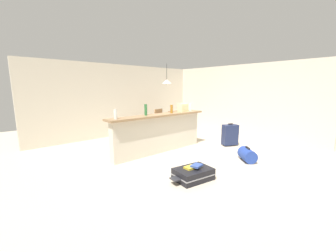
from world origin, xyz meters
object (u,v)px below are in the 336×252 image
bottle_amber (172,109)px  bottle_white (115,114)px  grocery_bag (183,108)px  suitcase_upright_navy (230,135)px  bottle_green (146,110)px  pendant_lamp (167,82)px  suitcase_flat_black (193,174)px  bottle_clear (190,107)px  dining_chair_near_partition (175,123)px  dining_chair_far_side (157,120)px  duffel_bag_blue (247,155)px  book_stack (193,167)px  dining_table (166,118)px

bottle_amber → bottle_white: bearing=-179.4°
grocery_bag → suitcase_upright_navy: grocery_bag is taller
bottle_green → suitcase_upright_navy: bottle_green is taller
pendant_lamp → suitcase_flat_black: pendant_lamp is taller
bottle_clear → dining_chair_near_partition: (0.15, 0.83, -0.62)m
dining_chair_far_side → grocery_bag: bearing=-105.1°
bottle_amber → duffel_bag_blue: 2.24m
dining_chair_far_side → book_stack: 4.21m
pendant_lamp → duffel_bag_blue: 3.72m
bottle_amber → book_stack: 2.21m
dining_chair_near_partition → dining_chair_far_side: 1.03m
book_stack → dining_chair_far_side: bearing=60.5°
bottle_clear → suitcase_flat_black: 2.80m
dining_chair_near_partition → book_stack: 3.33m
bottle_green → suitcase_upright_navy: size_ratio=0.42×
bottle_green → dining_chair_far_side: (1.84, 1.86, -0.65)m
dining_chair_far_side → suitcase_flat_black: size_ratio=1.07×
dining_chair_far_side → book_stack: (-2.07, -3.66, -0.26)m
pendant_lamp → suitcase_upright_navy: size_ratio=1.06×
grocery_bag → book_stack: grocery_bag is taller
duffel_bag_blue → bottle_white: bearing=141.7°
bottle_white → bottle_clear: bottle_clear is taller
grocery_bag → pendant_lamp: 1.59m
grocery_bag → dining_chair_near_partition: 1.13m
bottle_white → suitcase_upright_navy: bottle_white is taller
dining_table → suitcase_upright_navy: 2.35m
grocery_bag → dining_chair_far_side: bearing=74.9°
grocery_bag → dining_table: bearing=69.3°
book_stack → pendant_lamp: bearing=56.0°
bottle_green → duffel_bag_blue: bottle_green is taller
bottle_white → bottle_green: bottle_green is taller
suitcase_upright_navy → duffel_bag_blue: suitcase_upright_navy is taller
bottle_clear → book_stack: bearing=-136.2°
dining_chair_near_partition → duffel_bag_blue: (-0.30, -2.79, -0.36)m
bottle_clear → dining_chair_near_partition: 1.05m
bottle_amber → bottle_clear: 0.83m
bottle_white → duffel_bag_blue: (2.37, -1.87, -0.98)m
bottle_clear → suitcase_flat_black: size_ratio=0.26×
suitcase_upright_navy → duffel_bag_blue: size_ratio=1.19×
duffel_bag_blue → book_stack: size_ratio=1.73×
bottle_amber → duffel_bag_blue: size_ratio=0.40×
pendant_lamp → suitcase_upright_navy: bearing=-76.7°
bottle_white → suitcase_flat_black: bottle_white is taller
dining_chair_near_partition → pendant_lamp: size_ratio=1.31×
grocery_bag → pendant_lamp: size_ratio=0.37×
dining_chair_near_partition → suitcase_upright_navy: 1.87m
dining_chair_near_partition → pendant_lamp: (0.06, 0.47, 1.39)m
bottle_green → bottle_clear: (1.64, 0.00, -0.03)m
bottle_green → grocery_bag: 1.34m
bottle_clear → dining_table: (0.19, 1.33, -0.49)m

